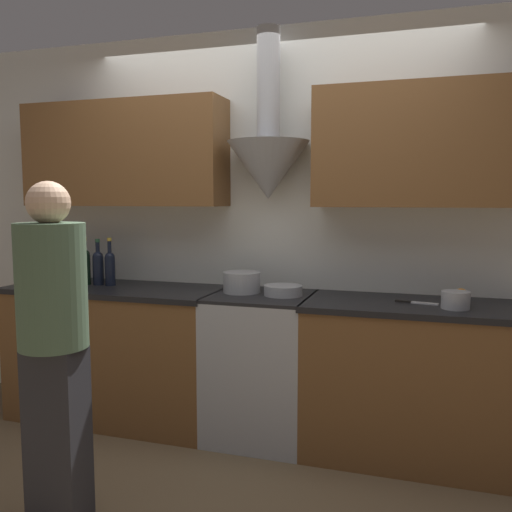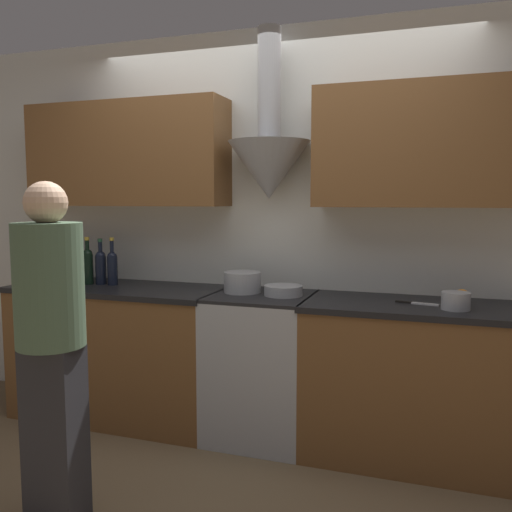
% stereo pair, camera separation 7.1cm
% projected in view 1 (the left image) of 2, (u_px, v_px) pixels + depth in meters
% --- Properties ---
extents(ground_plane, '(12.00, 12.00, 0.00)m').
position_uv_depth(ground_plane, '(244.00, 459.00, 3.13)').
color(ground_plane, brown).
extents(wall_back, '(8.40, 0.52, 2.60)m').
position_uv_depth(wall_back, '(267.00, 203.00, 3.55)').
color(wall_back, silver).
rests_on(wall_back, ground_plane).
extents(counter_left, '(1.46, 0.62, 0.91)m').
position_uv_depth(counter_left, '(118.00, 352.00, 3.70)').
color(counter_left, brown).
rests_on(counter_left, ground_plane).
extents(counter_right, '(1.24, 0.62, 0.91)m').
position_uv_depth(counter_right, '(412.00, 380.00, 3.12)').
color(counter_right, brown).
rests_on(counter_right, ground_plane).
extents(stove_range, '(0.61, 0.60, 0.91)m').
position_uv_depth(stove_range, '(261.00, 365.00, 3.40)').
color(stove_range, '#A8AAAF').
rests_on(stove_range, ground_plane).
extents(wine_bottle_0, '(0.08, 0.08, 0.31)m').
position_uv_depth(wine_bottle_0, '(37.00, 264.00, 3.84)').
color(wine_bottle_0, black).
rests_on(wine_bottle_0, counter_left).
extents(wine_bottle_1, '(0.08, 0.08, 0.35)m').
position_uv_depth(wine_bottle_1, '(49.00, 263.00, 3.81)').
color(wine_bottle_1, black).
rests_on(wine_bottle_1, counter_left).
extents(wine_bottle_2, '(0.07, 0.07, 0.31)m').
position_uv_depth(wine_bottle_2, '(62.00, 265.00, 3.79)').
color(wine_bottle_2, black).
rests_on(wine_bottle_2, counter_left).
extents(wine_bottle_3, '(0.07, 0.07, 0.31)m').
position_uv_depth(wine_bottle_3, '(72.00, 266.00, 3.76)').
color(wine_bottle_3, black).
rests_on(wine_bottle_3, counter_left).
extents(wine_bottle_4, '(0.08, 0.08, 0.33)m').
position_uv_depth(wine_bottle_4, '(85.00, 265.00, 3.72)').
color(wine_bottle_4, black).
rests_on(wine_bottle_4, counter_left).
extents(wine_bottle_5, '(0.07, 0.07, 0.32)m').
position_uv_depth(wine_bottle_5, '(98.00, 266.00, 3.72)').
color(wine_bottle_5, black).
rests_on(wine_bottle_5, counter_left).
extents(wine_bottle_6, '(0.07, 0.07, 0.33)m').
position_uv_depth(wine_bottle_6, '(110.00, 266.00, 3.69)').
color(wine_bottle_6, black).
rests_on(wine_bottle_6, counter_left).
extents(stock_pot, '(0.23, 0.23, 0.13)m').
position_uv_depth(stock_pot, '(242.00, 282.00, 3.42)').
color(stock_pot, '#A8AAAF').
rests_on(stock_pot, stove_range).
extents(mixing_bowl, '(0.24, 0.24, 0.06)m').
position_uv_depth(mixing_bowl, '(283.00, 290.00, 3.32)').
color(mixing_bowl, '#A8AAAF').
rests_on(mixing_bowl, stove_range).
extents(orange_fruit, '(0.09, 0.09, 0.09)m').
position_uv_depth(orange_fruit, '(461.00, 296.00, 3.05)').
color(orange_fruit, orange).
rests_on(orange_fruit, counter_right).
extents(saucepan, '(0.15, 0.15, 0.09)m').
position_uv_depth(saucepan, '(456.00, 300.00, 2.91)').
color(saucepan, '#A8AAAF').
rests_on(saucepan, counter_right).
extents(chefs_knife, '(0.24, 0.07, 0.01)m').
position_uv_depth(chefs_knife, '(417.00, 303.00, 3.07)').
color(chefs_knife, silver).
rests_on(chefs_knife, counter_right).
extents(person_foreground_left, '(0.30, 0.30, 1.57)m').
position_uv_depth(person_foreground_left, '(54.00, 340.00, 2.40)').
color(person_foreground_left, '#28282D').
rests_on(person_foreground_left, ground_plane).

